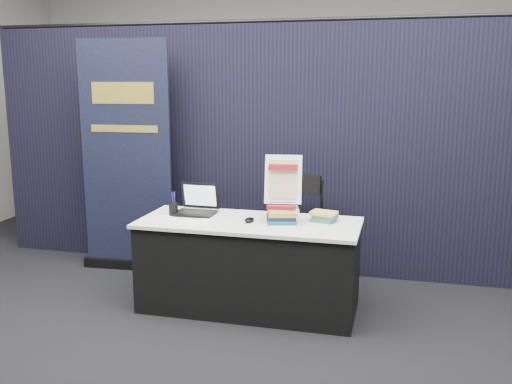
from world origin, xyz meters
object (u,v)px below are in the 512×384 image
(display_table, at_px, (249,265))
(laptop, at_px, (196,207))
(book_stack_tall, at_px, (282,214))
(pullup_banner, at_px, (127,170))
(book_stack_short, at_px, (324,217))
(stacking_chair, at_px, (293,228))
(info_sign, at_px, (283,180))

(display_table, relative_size, laptop, 5.33)
(laptop, xyz_separation_m, book_stack_tall, (0.78, -0.13, 0.02))
(laptop, height_order, pullup_banner, pullup_banner)
(laptop, distance_m, book_stack_tall, 0.79)
(laptop, xyz_separation_m, book_stack_short, (1.10, -0.01, -0.02))
(book_stack_short, distance_m, pullup_banner, 2.10)
(pullup_banner, relative_size, stacking_chair, 2.17)
(laptop, relative_size, info_sign, 0.84)
(book_stack_short, bearing_deg, info_sign, -163.96)
(display_table, bearing_deg, stacking_chair, 59.91)
(book_stack_short, bearing_deg, display_table, -167.41)
(laptop, xyz_separation_m, pullup_banner, (-0.92, 0.53, 0.19))
(info_sign, distance_m, stacking_chair, 0.68)
(display_table, height_order, stacking_chair, stacking_chair)
(pullup_banner, bearing_deg, laptop, -33.98)
(info_sign, bearing_deg, stacking_chair, 81.46)
(display_table, relative_size, info_sign, 4.48)
(display_table, height_order, pullup_banner, pullup_banner)
(laptop, height_order, book_stack_tall, laptop)
(display_table, bearing_deg, laptop, 164.21)
(book_stack_tall, relative_size, info_sign, 0.64)
(display_table, height_order, laptop, laptop)
(book_stack_tall, bearing_deg, book_stack_short, 20.90)
(laptop, relative_size, pullup_banner, 0.15)
(pullup_banner, bearing_deg, stacking_chair, -10.44)
(display_table, xyz_separation_m, stacking_chair, (0.28, 0.48, 0.20))
(info_sign, relative_size, stacking_chair, 0.38)
(display_table, xyz_separation_m, book_stack_short, (0.60, 0.13, 0.42))
(display_table, height_order, info_sign, info_sign)
(book_stack_tall, relative_size, book_stack_short, 1.13)
(book_stack_tall, height_order, stacking_chair, stacking_chair)
(book_stack_short, xyz_separation_m, stacking_chair, (-0.32, 0.35, -0.21))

